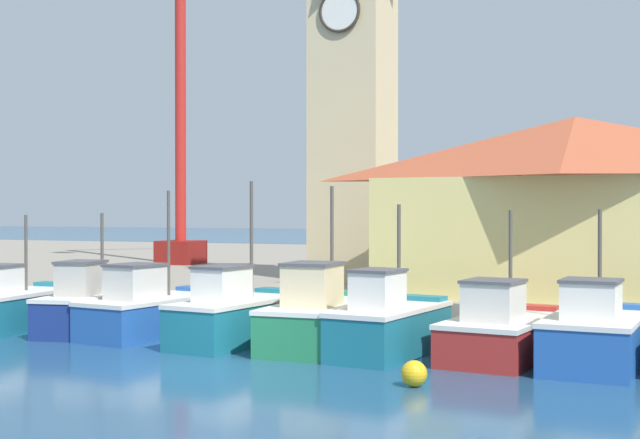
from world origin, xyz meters
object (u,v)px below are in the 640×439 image
object	(u,v)px
fishing_boat_far_right	(596,336)
dock_worker_near_tower	(458,271)
fishing_boat_right_outer	(503,331)
fishing_boat_mid_left	(153,311)
fishing_boat_left_inner	(93,307)
fishing_boat_right_inner	(389,325)
port_crane_near	(185,97)
fishing_boat_center	(238,316)
mooring_buoy	(414,374)
clock_tower	(353,76)
fishing_boat_left_outer	(12,307)
warehouse_right	(575,205)
fishing_boat_mid_right	(323,318)

from	to	relation	value
fishing_boat_far_right	dock_worker_near_tower	size ratio (longest dim) A/B	2.79
fishing_boat_right_outer	fishing_boat_mid_left	bearing A→B (deg)	178.71
fishing_boat_left_inner	fishing_boat_right_inner	world-z (taller)	fishing_boat_right_inner
fishing_boat_left_inner	port_crane_near	bearing A→B (deg)	111.55
fishing_boat_center	dock_worker_near_tower	distance (m)	7.25
fishing_boat_right_outer	fishing_boat_right_inner	bearing A→B (deg)	-168.46
mooring_buoy	clock_tower	bearing A→B (deg)	114.81
fishing_boat_far_right	port_crane_near	size ratio (longest dim) A/B	0.21
clock_tower	fishing_boat_left_outer	bearing A→B (deg)	-125.80
mooring_buoy	dock_worker_near_tower	bearing A→B (deg)	97.53
port_crane_near	warehouse_right	bearing A→B (deg)	-27.61
clock_tower	dock_worker_near_tower	distance (m)	10.60
fishing_boat_mid_right	port_crane_near	size ratio (longest dim) A/B	0.25
fishing_boat_center	fishing_boat_mid_right	world-z (taller)	fishing_boat_center
fishing_boat_center	port_crane_near	size ratio (longest dim) A/B	0.24
fishing_boat_left_inner	fishing_boat_center	size ratio (longest dim) A/B	1.00
warehouse_right	mooring_buoy	xyz separation A→B (m)	(-2.20, -10.59, -3.70)
fishing_boat_mid_right	port_crane_near	xyz separation A→B (m)	(-14.57, 17.08, 8.85)
fishing_boat_mid_right	dock_worker_near_tower	size ratio (longest dim) A/B	3.25
fishing_boat_left_inner	fishing_boat_right_inner	size ratio (longest dim) A/B	1.11
fishing_boat_far_right	fishing_boat_mid_left	bearing A→B (deg)	177.01
fishing_boat_right_inner	fishing_boat_far_right	xyz separation A→B (m)	(5.19, 0.14, -0.03)
fishing_boat_right_outer	dock_worker_near_tower	distance (m)	5.34
fishing_boat_left_outer	fishing_boat_right_outer	bearing A→B (deg)	1.67
fishing_boat_mid_right	clock_tower	bearing A→B (deg)	105.56
mooring_buoy	fishing_boat_mid_left	bearing A→B (deg)	154.30
dock_worker_near_tower	mooring_buoy	bearing A→B (deg)	-82.47
fishing_boat_mid_right	fishing_boat_left_inner	bearing A→B (deg)	177.44
fishing_boat_right_inner	fishing_boat_mid_left	bearing A→B (deg)	173.97
warehouse_right	fishing_boat_right_outer	bearing A→B (deg)	-100.10
port_crane_near	fishing_boat_center	bearing A→B (deg)	-55.12
fishing_boat_mid_right	warehouse_right	world-z (taller)	warehouse_right
dock_worker_near_tower	warehouse_right	bearing A→B (deg)	24.67
clock_tower	warehouse_right	bearing A→B (deg)	-23.78
fishing_boat_mid_left	fishing_boat_right_inner	xyz separation A→B (m)	(7.78, -0.82, 0.04)
mooring_buoy	fishing_boat_center	bearing A→B (deg)	147.37
fishing_boat_center	fishing_boat_right_inner	distance (m)	4.63
fishing_boat_right_inner	dock_worker_near_tower	xyz separation A→B (m)	(0.58, 5.26, 1.09)
fishing_boat_mid_right	dock_worker_near_tower	distance (m)	5.53
port_crane_near	fishing_boat_mid_right	bearing A→B (deg)	-49.52
fishing_boat_left_inner	fishing_boat_center	world-z (taller)	fishing_boat_center
warehouse_right	port_crane_near	bearing A→B (deg)	152.39
fishing_boat_left_inner	mooring_buoy	distance (m)	12.74
fishing_boat_right_outer	fishing_boat_far_right	size ratio (longest dim) A/B	1.10
fishing_boat_center	mooring_buoy	world-z (taller)	fishing_boat_center
fishing_boat_right_inner	fishing_boat_far_right	size ratio (longest dim) A/B	1.03
clock_tower	dock_worker_near_tower	size ratio (longest dim) A/B	10.33
mooring_buoy	dock_worker_near_tower	xyz separation A→B (m)	(-1.20, 9.04, 1.61)
fishing_boat_left_inner	fishing_boat_far_right	xyz separation A→B (m)	(15.26, -0.75, 0.00)
fishing_boat_mid_right	dock_worker_near_tower	bearing A→B (deg)	60.50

